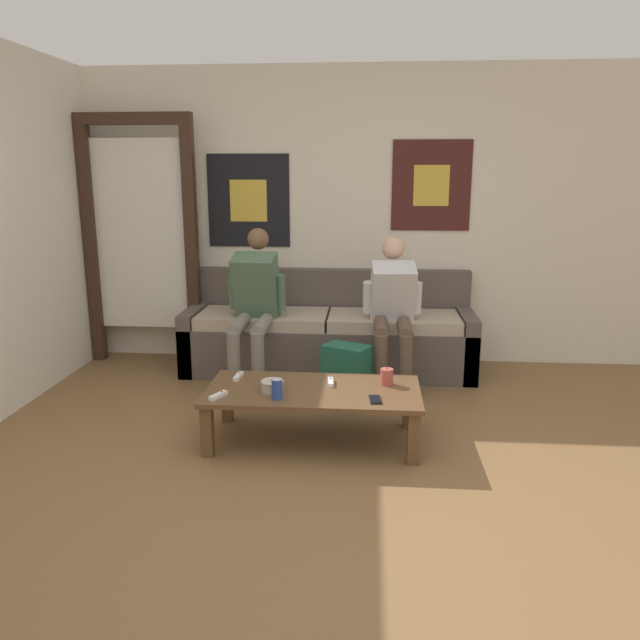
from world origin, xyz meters
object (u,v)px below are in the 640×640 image
cell_phone (375,399)px  game_controller_far_center (331,382)px  pillar_candle (387,377)px  person_seated_adult (254,302)px  drink_can_blue (277,389)px  ceramic_bowl (272,385)px  game_controller_near_right (218,395)px  backpack (346,375)px  couch (329,336)px  game_controller_near_left (238,376)px  coffee_table (313,396)px  person_seated_teen (393,307)px

cell_phone → game_controller_far_center: bearing=136.0°
game_controller_far_center → pillar_candle: bearing=2.5°
cell_phone → person_seated_adult: bearing=126.7°
drink_can_blue → cell_phone: 0.59m
ceramic_bowl → game_controller_near_right: ceramic_bowl is taller
backpack → game_controller_far_center: bearing=-97.2°
couch → game_controller_near_right: bearing=-108.3°
drink_can_blue → game_controller_near_right: 0.36m
person_seated_adult → game_controller_near_left: bearing=-86.3°
coffee_table → game_controller_near_left: game_controller_near_left is taller
cell_phone → pillar_candle: bearing=75.5°
drink_can_blue → person_seated_teen: bearing=61.0°
person_seated_teen → cell_phone: person_seated_teen is taller
game_controller_far_center → cell_phone: (0.28, -0.27, -0.01)m
person_seated_adult → person_seated_teen: bearing=0.1°
person_seated_adult → backpack: 0.97m
ceramic_bowl → drink_can_blue: (0.05, -0.13, 0.02)m
coffee_table → ceramic_bowl: ceramic_bowl is taller
ceramic_bowl → game_controller_near_right: (-0.31, -0.13, -0.03)m
pillar_candle → drink_can_blue: bearing=-154.9°
drink_can_blue → couch: bearing=83.3°
drink_can_blue → person_seated_adult: bearing=106.0°
drink_can_blue → game_controller_near_right: bearing=-179.4°
coffee_table → person_seated_adult: size_ratio=1.09×
coffee_table → game_controller_near_right: 0.59m
couch → coffee_table: bearing=-89.9°
pillar_candle → game_controller_near_left: size_ratio=0.80×
game_controller_near_right → game_controller_near_left: bearing=82.9°
coffee_table → drink_can_blue: bearing=-135.8°
person_seated_adult → pillar_candle: person_seated_adult is taller
person_seated_teen → pillar_candle: person_seated_teen is taller
person_seated_adult → cell_phone: bearing=-53.3°
couch → pillar_candle: size_ratio=20.83×
pillar_candle → cell_phone: 0.30m
ceramic_bowl → game_controller_far_center: size_ratio=0.98×
backpack → cell_phone: (0.21, -0.87, 0.15)m
pillar_candle → game_controller_far_center: 0.36m
person_seated_adult → pillar_candle: (1.03, -0.99, -0.26)m
game_controller_near_right → cell_phone: 0.94m
coffee_table → person_seated_teen: (0.52, 1.11, 0.34)m
drink_can_blue → game_controller_near_right: (-0.36, -0.00, -0.05)m
game_controller_near_right → cell_phone: game_controller_near_right is taller
backpack → pillar_candle: pillar_candle is taller
coffee_table → cell_phone: (0.39, -0.17, 0.05)m
backpack → cell_phone: 0.91m
person_seated_teen → ceramic_bowl: person_seated_teen is taller
game_controller_near_right → person_seated_adult: bearing=90.7°
couch → pillar_candle: 1.45m
backpack → pillar_candle: size_ratio=3.71×
pillar_candle → game_controller_near_right: size_ratio=0.81×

